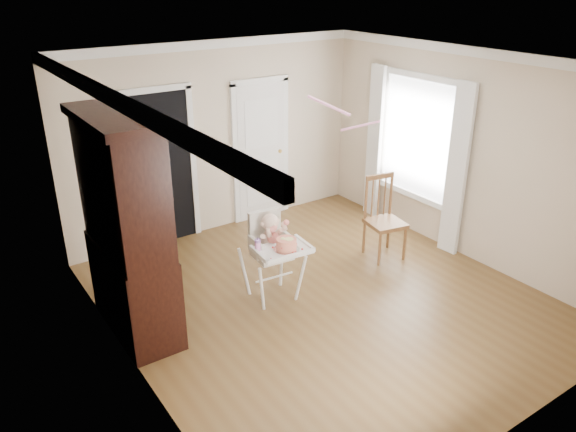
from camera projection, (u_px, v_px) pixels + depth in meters
floor at (324, 299)px, 6.57m from camera, size 5.00×5.00×0.00m
ceiling at (331, 63)px, 5.48m from camera, size 5.00×5.00×0.00m
wall_back at (218, 138)px, 7.91m from camera, size 4.50×0.00×4.50m
wall_left at (123, 245)px, 4.86m from camera, size 0.00×5.00×5.00m
wall_right at (465, 155)px, 7.19m from camera, size 0.00×5.00×5.00m
crown_molding at (331, 69)px, 5.51m from camera, size 4.50×5.00×0.12m
doorway at (160, 167)px, 7.53m from camera, size 1.06×0.05×2.22m
closet_door at (261, 153)px, 8.39m from camera, size 0.96×0.09×2.13m
window_right at (415, 146)px, 7.79m from camera, size 0.13×1.84×2.30m
high_chair at (272, 247)px, 6.34m from camera, size 0.67×0.81×1.07m
baby at (271, 234)px, 6.30m from camera, size 0.31×0.24×0.47m
cake at (287, 244)px, 6.08m from camera, size 0.29×0.29×0.13m
sippy_cup at (258, 245)px, 6.06m from camera, size 0.07×0.07×0.16m
china_cabinet at (128, 229)px, 5.58m from camera, size 0.62×1.39×2.34m
dining_chair at (384, 220)px, 7.38m from camera, size 0.52×0.52×1.10m
streamer at (329, 106)px, 5.57m from camera, size 0.21×0.46×0.15m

